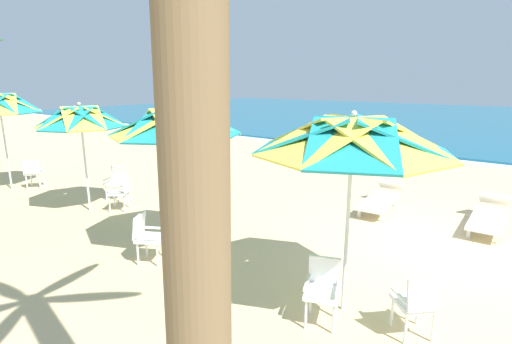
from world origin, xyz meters
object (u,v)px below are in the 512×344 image
object	(u,v)px
beach_umbrella_1	(176,124)
sun_lounger_1	(489,216)
plastic_chair_5	(33,172)
beach_umbrella_0	(353,137)
plastic_chair_4	(117,180)
plastic_chair_2	(147,235)
plastic_chair_1	(417,301)
sun_lounger_2	(381,198)
plastic_chair_3	(121,190)
plastic_chair_0	(323,286)
beach_umbrella_2	(80,118)

from	to	relation	value
beach_umbrella_1	sun_lounger_1	bearing A→B (deg)	47.07
plastic_chair_5	beach_umbrella_0	bearing A→B (deg)	-2.06
plastic_chair_4	plastic_chair_2	bearing A→B (deg)	-27.14
plastic_chair_2	plastic_chair_4	world-z (taller)	same
beach_umbrella_0	plastic_chair_4	distance (m)	7.40
plastic_chair_5	sun_lounger_1	bearing A→B (deg)	21.29
plastic_chair_1	sun_lounger_2	world-z (taller)	plastic_chair_1
plastic_chair_3	plastic_chair_2	bearing A→B (deg)	-26.66
plastic_chair_2	sun_lounger_1	size ratio (longest dim) A/B	0.40
beach_umbrella_0	plastic_chair_0	bearing A→B (deg)	-106.50
beach_umbrella_0	plastic_chair_1	xyz separation A→B (m)	(0.96, -0.03, -1.92)
plastic_chair_0	sun_lounger_1	xyz separation A→B (m)	(1.36, 5.09, -0.22)
plastic_chair_0	plastic_chair_1	world-z (taller)	same
plastic_chair_3	plastic_chair_4	xyz separation A→B (m)	(-0.93, 0.51, 0.00)
sun_lounger_2	plastic_chair_4	bearing A→B (deg)	-151.00
beach_umbrella_2	sun_lounger_2	bearing A→B (deg)	37.24
beach_umbrella_0	plastic_chair_4	world-z (taller)	beach_umbrella_0
plastic_chair_1	sun_lounger_1	bearing A→B (deg)	86.63
beach_umbrella_0	plastic_chair_3	world-z (taller)	beach_umbrella_0
beach_umbrella_2	plastic_chair_3	distance (m)	1.92
beach_umbrella_1	sun_lounger_2	xyz separation A→B (m)	(2.13, 4.59, -2.09)
plastic_chair_1	sun_lounger_1	world-z (taller)	plastic_chair_1
plastic_chair_0	beach_umbrella_2	xyz separation A→B (m)	(-6.62, 0.62, 1.75)
plastic_chair_4	sun_lounger_1	distance (m)	8.99
plastic_chair_2	plastic_chair_3	xyz separation A→B (m)	(-2.75, 1.38, 0.00)
plastic_chair_1	plastic_chair_5	size ratio (longest dim) A/B	1.00
sun_lounger_1	sun_lounger_2	xyz separation A→B (m)	(-2.29, -0.16, 0.00)
plastic_chair_0	beach_umbrella_1	world-z (taller)	beach_umbrella_1
plastic_chair_3	plastic_chair_5	xyz separation A→B (m)	(-3.78, -0.35, 0.00)
beach_umbrella_1	beach_umbrella_2	world-z (taller)	beach_umbrella_1
plastic_chair_2	sun_lounger_2	size ratio (longest dim) A/B	0.40
plastic_chair_3	plastic_chair_4	bearing A→B (deg)	151.45
beach_umbrella_0	sun_lounger_1	bearing A→B (deg)	75.22
beach_umbrella_1	plastic_chair_2	size ratio (longest dim) A/B	3.15
sun_lounger_2	beach_umbrella_2	bearing A→B (deg)	-142.76
beach_umbrella_2	plastic_chair_5	bearing A→B (deg)	177.49
beach_umbrella_0	plastic_chair_3	size ratio (longest dim) A/B	3.17
plastic_chair_4	plastic_chair_5	distance (m)	2.98
plastic_chair_5	sun_lounger_1	size ratio (longest dim) A/B	0.40
plastic_chair_3	plastic_chair_1	bearing A→B (deg)	-5.98
plastic_chair_3	sun_lounger_2	world-z (taller)	plastic_chair_3
plastic_chair_5	plastic_chair_1	bearing A→B (deg)	-2.06
beach_umbrella_0	plastic_chair_2	bearing A→B (deg)	-168.64
sun_lounger_1	plastic_chair_5	bearing A→B (deg)	-158.71
beach_umbrella_2	sun_lounger_2	world-z (taller)	beach_umbrella_2
plastic_chair_1	plastic_chair_4	distance (m)	8.10
plastic_chair_0	plastic_chair_3	distance (m)	6.10
plastic_chair_1	plastic_chair_3	distance (m)	7.11
plastic_chair_1	beach_umbrella_0	bearing A→B (deg)	177.98
plastic_chair_0	plastic_chair_5	xyz separation A→B (m)	(-9.78, 0.76, 0.00)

